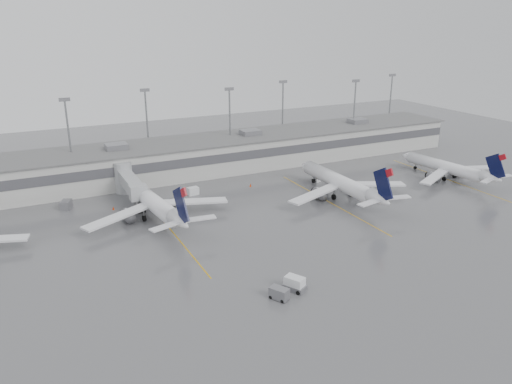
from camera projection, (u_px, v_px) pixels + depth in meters
name	position (u px, v px, depth m)	size (l,w,h in m)	color
ground	(323.00, 266.00, 79.39)	(260.00, 260.00, 0.00)	#535355
terminal	(197.00, 156.00, 127.13)	(152.00, 17.00, 9.45)	#B5B5AF
light_masts	(189.00, 121.00, 129.43)	(142.40, 8.00, 20.60)	gray
jet_bridge_right	(128.00, 181.00, 108.29)	(4.00, 17.20, 7.00)	gray
stand_markings	(256.00, 215.00, 99.72)	(105.25, 40.00, 0.01)	#CE950C
jet_mid_left	(153.00, 202.00, 97.47)	(29.39, 33.11, 10.72)	white
jet_mid_right	(342.00, 183.00, 108.87)	(29.58, 33.13, 10.72)	white
jet_far_right	(449.00, 168.00, 121.45)	(25.70, 28.96, 9.38)	white
baggage_tug	(295.00, 285.00, 72.16)	(3.27, 3.76, 2.07)	white
baggage_cart	(279.00, 293.00, 69.78)	(2.63, 3.08, 1.72)	slate
gse_uld_b	(193.00, 191.00, 111.35)	(2.38, 1.58, 1.68)	white
gse_uld_c	(317.00, 178.00, 120.47)	(2.16, 1.44, 1.53)	white
gse_loader	(66.00, 205.00, 102.86)	(1.81, 2.89, 1.81)	slate
cone_b	(113.00, 208.00, 102.67)	(0.44, 0.44, 0.70)	#E03604
cone_c	(250.00, 185.00, 116.80)	(0.47, 0.47, 0.75)	#E03604
cone_d	(415.00, 161.00, 137.07)	(0.43, 0.43, 0.69)	#E03604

